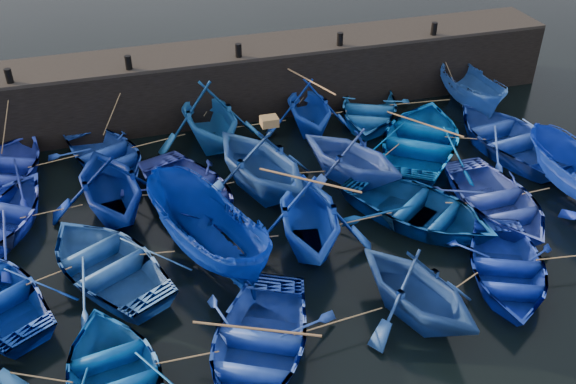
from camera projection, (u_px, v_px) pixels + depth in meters
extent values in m
plane|color=black|center=(321.00, 275.00, 17.66)|extent=(120.00, 120.00, 0.00)
cube|color=black|center=(235.00, 81.00, 25.29)|extent=(26.00, 2.50, 2.50)
cube|color=black|center=(234.00, 50.00, 24.55)|extent=(26.00, 2.50, 0.12)
cylinder|color=black|center=(9.00, 76.00, 21.77)|extent=(0.24, 0.24, 0.50)
cylinder|color=black|center=(128.00, 63.00, 22.72)|extent=(0.24, 0.24, 0.50)
cylinder|color=black|center=(238.00, 50.00, 23.66)|extent=(0.24, 0.24, 0.50)
cylinder|color=black|center=(340.00, 39.00, 24.61)|extent=(0.24, 0.24, 0.50)
cylinder|color=black|center=(434.00, 29.00, 25.56)|extent=(0.24, 0.24, 0.50)
imported|color=navy|center=(106.00, 154.00, 22.20)|extent=(4.60, 5.24, 0.90)
imported|color=#1757A0|center=(209.00, 115.00, 23.00)|extent=(4.28, 4.86, 2.40)
imported|color=blue|center=(309.00, 106.00, 24.00)|extent=(3.68, 4.16, 2.02)
imported|color=#1757A1|center=(369.00, 110.00, 24.94)|extent=(4.96, 5.55, 0.95)
imported|color=#26529D|center=(471.00, 91.00, 25.57)|extent=(1.68, 4.28, 1.64)
imported|color=navy|center=(110.00, 184.00, 19.38)|extent=(4.38, 4.87, 2.28)
imported|color=#29389A|center=(190.00, 191.00, 20.19)|extent=(4.83, 5.67, 1.00)
imported|color=navy|center=(261.00, 160.00, 20.38)|extent=(5.31, 5.69, 2.43)
imported|color=#23449C|center=(352.00, 154.00, 21.02)|extent=(4.99, 5.17, 2.09)
imported|color=#004AA0|center=(422.00, 139.00, 22.76)|extent=(6.61, 7.01, 1.18)
imported|color=#1D3EA2|center=(508.00, 136.00, 23.06)|extent=(4.43, 5.69, 1.08)
imported|color=#1F4D90|center=(107.00, 262.00, 17.36)|extent=(5.26, 5.82, 0.99)
imported|color=navy|center=(206.00, 233.00, 17.63)|extent=(3.73, 5.46, 1.98)
imported|color=blue|center=(309.00, 214.00, 18.13)|extent=(4.38, 4.85, 2.24)
imported|color=navy|center=(419.00, 209.00, 19.40)|extent=(5.77, 6.10, 1.03)
imported|color=#2D45B8|center=(497.00, 200.00, 19.81)|extent=(3.37, 4.69, 0.97)
imported|color=#082792|center=(576.00, 176.00, 20.30)|extent=(2.05, 4.54, 1.71)
imported|color=#05459A|center=(116.00, 376.00, 14.22)|extent=(3.75, 4.81, 0.92)
imported|color=blue|center=(257.00, 345.00, 14.93)|extent=(5.14, 5.72, 0.98)
imported|color=navy|center=(417.00, 287.00, 15.81)|extent=(4.41, 4.71, 1.99)
imported|color=#0F299C|center=(507.00, 269.00, 17.20)|extent=(4.54, 5.18, 0.89)
cube|color=brown|center=(269.00, 121.00, 19.69)|extent=(0.52, 0.44, 0.28)
cylinder|color=tan|center=(53.00, 161.00, 21.60)|extent=(1.63, 0.38, 0.04)
cylinder|color=tan|center=(159.00, 141.00, 22.76)|extent=(1.95, 0.46, 0.04)
cylinder|color=tan|center=(260.00, 124.00, 23.81)|extent=(1.99, 0.04, 0.04)
cylinder|color=tan|center=(339.00, 112.00, 24.58)|extent=(0.69, 0.10, 0.04)
cylinder|color=tan|center=(420.00, 102.00, 25.31)|extent=(2.48, 0.28, 0.04)
cylinder|color=tan|center=(52.00, 211.00, 19.22)|extent=(1.80, 0.21, 0.04)
cylinder|color=tan|center=(152.00, 195.00, 19.94)|extent=(0.56, 0.17, 0.04)
cylinder|color=tan|center=(226.00, 184.00, 20.46)|extent=(0.55, 0.08, 0.04)
cylinder|color=tan|center=(307.00, 172.00, 21.03)|extent=(1.22, 0.25, 0.04)
cylinder|color=tan|center=(388.00, 153.00, 22.04)|extent=(1.31, 0.97, 0.04)
cylinder|color=tan|center=(465.00, 138.00, 22.92)|extent=(1.33, 0.62, 0.04)
cylinder|color=tan|center=(49.00, 276.00, 16.83)|extent=(1.15, 0.42, 0.04)
cylinder|color=tan|center=(157.00, 253.00, 17.60)|extent=(0.94, 0.17, 0.04)
cylinder|color=tan|center=(258.00, 238.00, 18.16)|extent=(1.14, 0.19, 0.04)
cylinder|color=tan|center=(365.00, 219.00, 18.91)|extent=(1.76, 0.14, 0.04)
cylinder|color=tan|center=(458.00, 203.00, 19.58)|extent=(0.75, 0.29, 0.04)
cylinder|color=tan|center=(536.00, 191.00, 20.12)|extent=(1.00, 0.07, 0.04)
cylinder|color=tan|center=(29.00, 376.00, 14.11)|extent=(1.84, 0.97, 0.04)
cylinder|color=tan|center=(188.00, 358.00, 14.53)|extent=(1.44, 0.08, 0.04)
cylinder|color=tan|center=(339.00, 321.00, 15.48)|extent=(2.35, 0.26, 0.04)
cylinder|color=tan|center=(463.00, 283.00, 16.60)|extent=(1.16, 0.52, 0.04)
cylinder|color=tan|center=(6.00, 119.00, 21.92)|extent=(0.75, 1.07, 2.09)
cylinder|color=tan|center=(116.00, 103.00, 22.94)|extent=(1.32, 0.73, 2.09)
cylinder|color=tan|center=(221.00, 87.00, 24.02)|extent=(1.57, 0.30, 2.09)
cylinder|color=tan|center=(320.00, 75.00, 24.94)|extent=(1.78, 0.30, 2.09)
cylinder|color=tan|center=(349.00, 71.00, 25.26)|extent=(0.78, 0.25, 2.08)
cylinder|color=tan|center=(445.00, 61.00, 26.15)|extent=(1.06, 0.49, 2.09)
cylinder|color=#99724C|center=(309.00, 80.00, 23.42)|extent=(1.08, 2.84, 0.06)
cylinder|color=#99724C|center=(424.00, 124.00, 22.41)|extent=(1.77, 2.49, 0.06)
cylinder|color=#99724C|center=(310.00, 180.00, 17.49)|extent=(2.34, 1.97, 0.06)
cylinder|color=#99724C|center=(257.00, 329.00, 14.64)|extent=(2.74, 1.32, 0.06)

